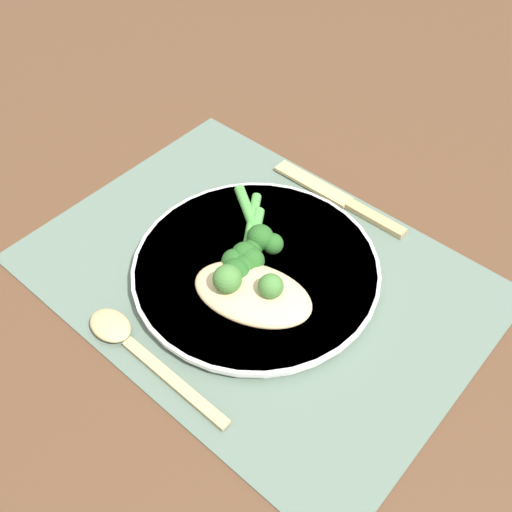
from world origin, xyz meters
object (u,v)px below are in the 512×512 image
object	(u,v)px
broccoli_stalk_rear	(246,254)
broccoli_stalk_left	(259,235)
plate	(256,269)
chicken_fillet	(253,294)
broccoli_stalk_right	(243,264)
spoon	(125,339)
knife	(340,199)

from	to	relation	value
broccoli_stalk_rear	broccoli_stalk_left	world-z (taller)	same
plate	chicken_fillet	distance (m)	0.05
broccoli_stalk_right	broccoli_stalk_rear	size ratio (longest dim) A/B	0.98
plate	spoon	distance (m)	0.15
broccoli_stalk_right	plate	bearing A→B (deg)	-136.73
plate	broccoli_stalk_rear	size ratio (longest dim) A/B	2.34
broccoli_stalk_right	spoon	xyz separation A→B (m)	(-0.03, -0.13, -0.02)
plate	knife	xyz separation A→B (m)	(-0.00, 0.15, -0.01)
spoon	broccoli_stalk_right	bearing A→B (deg)	-14.42
broccoli_stalk_right	knife	size ratio (longest dim) A/B	0.60
broccoli_stalk_right	broccoli_stalk_rear	bearing A→B (deg)	-93.56
spoon	broccoli_stalk_rear	bearing A→B (deg)	-10.73
broccoli_stalk_left	spoon	xyz separation A→B (m)	(-0.02, -0.18, -0.02)
broccoli_stalk_left	knife	bearing A→B (deg)	-155.55
chicken_fillet	broccoli_stalk_right	size ratio (longest dim) A/B	1.27
spoon	knife	bearing A→B (deg)	-6.93
plate	broccoli_stalk_right	world-z (taller)	broccoli_stalk_right
broccoli_stalk_left	broccoli_stalk_right	bearing A→B (deg)	53.73
broccoli_stalk_rear	broccoli_stalk_right	bearing A→B (deg)	85.29
broccoli_stalk_right	knife	world-z (taller)	broccoli_stalk_right
broccoli_stalk_rear	knife	size ratio (longest dim) A/B	0.61
chicken_fillet	plate	bearing A→B (deg)	127.24
broccoli_stalk_left	knife	size ratio (longest dim) A/B	0.56
broccoli_stalk_rear	broccoli_stalk_left	size ratio (longest dim) A/B	1.09
broccoli_stalk_right	knife	bearing A→B (deg)	-124.12
plate	knife	distance (m)	0.15
plate	broccoli_stalk_rear	bearing A→B (deg)	-159.00
broccoli_stalk_rear	plate	bearing A→B (deg)	166.81
knife	broccoli_stalk_right	bearing A→B (deg)	179.02
knife	spoon	xyz separation A→B (m)	(-0.04, -0.30, 0.00)
chicken_fillet	spoon	xyz separation A→B (m)	(-0.07, -0.11, -0.02)
plate	spoon	bearing A→B (deg)	-104.52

